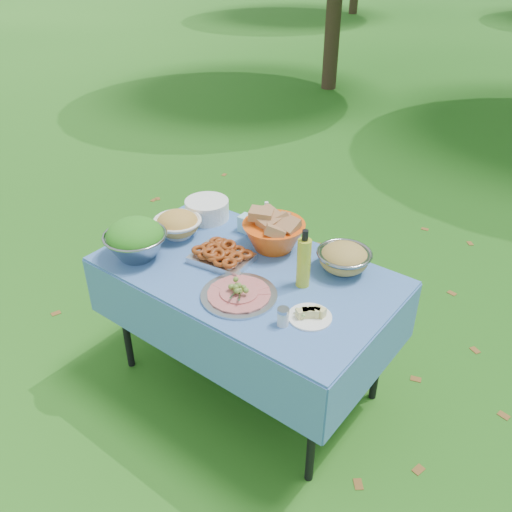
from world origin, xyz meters
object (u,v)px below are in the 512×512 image
at_px(salad_bowl, 135,239).
at_px(plate_stack, 207,209).
at_px(bread_bowl, 274,229).
at_px(oil_bottle, 304,258).
at_px(picnic_table, 247,329).
at_px(pasta_bowl_steel, 344,258).
at_px(charcuterie_platter, 239,289).

relative_size(salad_bowl, plate_stack, 1.27).
xyz_separation_m(bread_bowl, oil_bottle, (0.31, -0.19, 0.04)).
xyz_separation_m(picnic_table, pasta_bowl_steel, (0.38, 0.29, 0.45)).
height_order(salad_bowl, plate_stack, salad_bowl).
relative_size(picnic_table, salad_bowl, 4.60).
bearing_deg(plate_stack, bread_bowl, -3.36).
bearing_deg(salad_bowl, charcuterie_platter, 4.96).
bearing_deg(plate_stack, salad_bowl, -90.55).
bearing_deg(oil_bottle, salad_bowl, -159.03).
bearing_deg(plate_stack, oil_bottle, -15.27).
relative_size(picnic_table, oil_bottle, 4.91).
height_order(bread_bowl, charcuterie_platter, bread_bowl).
bearing_deg(pasta_bowl_steel, bread_bowl, -174.55).
distance_m(plate_stack, charcuterie_platter, 0.78).
distance_m(salad_bowl, charcuterie_platter, 0.63).
bearing_deg(plate_stack, charcuterie_platter, -37.31).
distance_m(picnic_table, charcuterie_platter, 0.48).
relative_size(picnic_table, plate_stack, 5.84).
height_order(plate_stack, pasta_bowl_steel, pasta_bowl_steel).
bearing_deg(bread_bowl, plate_stack, 176.64).
relative_size(pasta_bowl_steel, charcuterie_platter, 0.74).
bearing_deg(bread_bowl, picnic_table, -86.00).
relative_size(picnic_table, pasta_bowl_steel, 5.54).
height_order(bread_bowl, pasta_bowl_steel, bread_bowl).
relative_size(salad_bowl, charcuterie_platter, 0.89).
bearing_deg(salad_bowl, plate_stack, 89.45).
bearing_deg(plate_stack, pasta_bowl_steel, 0.57).
height_order(pasta_bowl_steel, charcuterie_platter, pasta_bowl_steel).
height_order(salad_bowl, oil_bottle, oil_bottle).
bearing_deg(pasta_bowl_steel, picnic_table, -142.78).
xyz_separation_m(plate_stack, pasta_bowl_steel, (0.89, 0.01, 0.01)).
bearing_deg(picnic_table, oil_bottle, 11.67).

